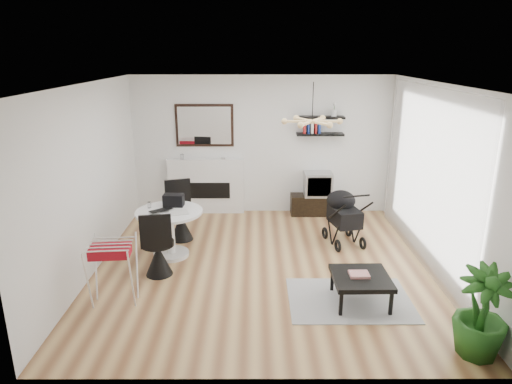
{
  "coord_description": "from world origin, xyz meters",
  "views": [
    {
      "loc": [
        -0.12,
        -6.28,
        3.12
      ],
      "look_at": [
        -0.11,
        0.4,
        1.05
      ],
      "focal_mm": 32.0,
      "sensor_mm": 36.0,
      "label": 1
    }
  ],
  "objects_px": {
    "fireplace": "(206,179)",
    "stroller": "(343,219)",
    "tv_console": "(317,205)",
    "crt_tv": "(318,184)",
    "dining_table": "(170,226)",
    "potted_plant": "(482,313)",
    "drying_rack": "(113,272)",
    "coffee_table": "(361,279)"
  },
  "relations": [
    {
      "from": "fireplace",
      "to": "coffee_table",
      "type": "bearing_deg",
      "value": -56.15
    },
    {
      "from": "crt_tv",
      "to": "drying_rack",
      "type": "distance_m",
      "value": 4.53
    },
    {
      "from": "dining_table",
      "to": "coffee_table",
      "type": "distance_m",
      "value": 3.04
    },
    {
      "from": "tv_console",
      "to": "drying_rack",
      "type": "xyz_separation_m",
      "value": [
        -3.04,
        -3.36,
        0.25
      ]
    },
    {
      "from": "fireplace",
      "to": "tv_console",
      "type": "height_order",
      "value": "fireplace"
    },
    {
      "from": "tv_console",
      "to": "potted_plant",
      "type": "height_order",
      "value": "potted_plant"
    },
    {
      "from": "tv_console",
      "to": "potted_plant",
      "type": "relative_size",
      "value": 1.05
    },
    {
      "from": "tv_console",
      "to": "crt_tv",
      "type": "bearing_deg",
      "value": -163.79
    },
    {
      "from": "dining_table",
      "to": "potted_plant",
      "type": "height_order",
      "value": "potted_plant"
    },
    {
      "from": "coffee_table",
      "to": "drying_rack",
      "type": "bearing_deg",
      "value": -179.83
    },
    {
      "from": "dining_table",
      "to": "drying_rack",
      "type": "xyz_separation_m",
      "value": [
        -0.47,
        -1.43,
        -0.06
      ]
    },
    {
      "from": "coffee_table",
      "to": "potted_plant",
      "type": "relative_size",
      "value": 0.72
    },
    {
      "from": "stroller",
      "to": "potted_plant",
      "type": "xyz_separation_m",
      "value": [
        0.89,
        -3.02,
        0.08
      ]
    },
    {
      "from": "fireplace",
      "to": "potted_plant",
      "type": "relative_size",
      "value": 2.14
    },
    {
      "from": "fireplace",
      "to": "stroller",
      "type": "height_order",
      "value": "fireplace"
    },
    {
      "from": "fireplace",
      "to": "stroller",
      "type": "xyz_separation_m",
      "value": [
        2.46,
        -1.51,
        -0.26
      ]
    },
    {
      "from": "drying_rack",
      "to": "stroller",
      "type": "distance_m",
      "value": 3.83
    },
    {
      "from": "dining_table",
      "to": "drying_rack",
      "type": "relative_size",
      "value": 1.23
    },
    {
      "from": "fireplace",
      "to": "dining_table",
      "type": "distance_m",
      "value": 2.1
    },
    {
      "from": "tv_console",
      "to": "coffee_table",
      "type": "relative_size",
      "value": 1.46
    },
    {
      "from": "crt_tv",
      "to": "dining_table",
      "type": "xyz_separation_m",
      "value": [
        -2.57,
        -1.93,
        -0.13
      ]
    },
    {
      "from": "fireplace",
      "to": "coffee_table",
      "type": "distance_m",
      "value": 4.2
    },
    {
      "from": "dining_table",
      "to": "stroller",
      "type": "bearing_deg",
      "value": 10.99
    },
    {
      "from": "drying_rack",
      "to": "potted_plant",
      "type": "relative_size",
      "value": 0.84
    },
    {
      "from": "fireplace",
      "to": "potted_plant",
      "type": "height_order",
      "value": "fireplace"
    },
    {
      "from": "dining_table",
      "to": "potted_plant",
      "type": "bearing_deg",
      "value": -33.69
    },
    {
      "from": "tv_console",
      "to": "stroller",
      "type": "relative_size",
      "value": 1.08
    },
    {
      "from": "crt_tv",
      "to": "drying_rack",
      "type": "height_order",
      "value": "crt_tv"
    },
    {
      "from": "drying_rack",
      "to": "coffee_table",
      "type": "relative_size",
      "value": 1.16
    },
    {
      "from": "crt_tv",
      "to": "stroller",
      "type": "distance_m",
      "value": 1.43
    },
    {
      "from": "drying_rack",
      "to": "stroller",
      "type": "bearing_deg",
      "value": 25.92
    },
    {
      "from": "fireplace",
      "to": "crt_tv",
      "type": "distance_m",
      "value": 2.21
    },
    {
      "from": "dining_table",
      "to": "stroller",
      "type": "xyz_separation_m",
      "value": [
        2.82,
        0.55,
        -0.08
      ]
    },
    {
      "from": "fireplace",
      "to": "coffee_table",
      "type": "height_order",
      "value": "fireplace"
    },
    {
      "from": "fireplace",
      "to": "coffee_table",
      "type": "xyz_separation_m",
      "value": [
        2.33,
        -3.47,
        -0.35
      ]
    },
    {
      "from": "crt_tv",
      "to": "fireplace",
      "type": "bearing_deg",
      "value": 176.82
    },
    {
      "from": "drying_rack",
      "to": "dining_table",
      "type": "bearing_deg",
      "value": 66.79
    },
    {
      "from": "drying_rack",
      "to": "stroller",
      "type": "xyz_separation_m",
      "value": [
        3.29,
        1.97,
        -0.02
      ]
    },
    {
      "from": "stroller",
      "to": "potted_plant",
      "type": "relative_size",
      "value": 0.98
    },
    {
      "from": "crt_tv",
      "to": "drying_rack",
      "type": "bearing_deg",
      "value": -132.05
    },
    {
      "from": "dining_table",
      "to": "drying_rack",
      "type": "height_order",
      "value": "drying_rack"
    },
    {
      "from": "fireplace",
      "to": "dining_table",
      "type": "xyz_separation_m",
      "value": [
        -0.36,
        -2.06,
        -0.18
      ]
    }
  ]
}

